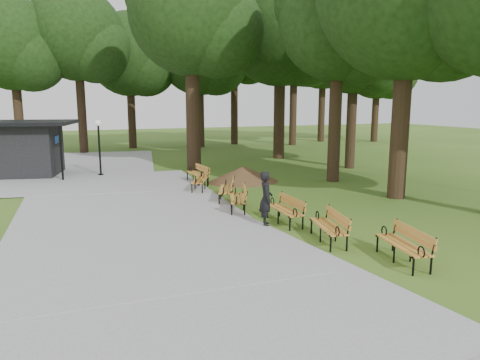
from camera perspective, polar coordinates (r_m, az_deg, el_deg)
name	(u,v)px	position (r m, az deg, el deg)	size (l,w,h in m)	color
ground	(256,218)	(14.92, 2.06, -4.88)	(100.00, 100.00, 0.00)	#395E1A
path	(122,208)	(16.71, -14.93, -3.48)	(12.00, 38.00, 0.06)	gray
person	(266,199)	(13.84, 3.37, -2.41)	(0.63, 0.41, 1.73)	black
kiosk	(22,149)	(25.74, -26.29, 3.66)	(4.57, 3.97, 2.86)	black
lamp_post	(99,135)	(24.07, -17.76, 5.50)	(0.32, 0.32, 2.92)	black
dirt_mound	(243,174)	(21.41, 0.44, 0.78)	(2.93, 2.93, 0.76)	#47301C
bench_0	(403,245)	(11.48, 20.28, -7.87)	(1.90, 0.64, 0.88)	#C27E2C
bench_1	(328,227)	(12.54, 11.33, -5.91)	(1.90, 0.64, 0.88)	#C27E2C
bench_2	(284,210)	(14.21, 5.76, -3.86)	(1.90, 0.64, 0.88)	#C27E2C
bench_3	(237,198)	(15.80, -0.33, -2.38)	(1.90, 0.64, 0.88)	#C27E2C
bench_4	(226,189)	(17.38, -1.81, -1.23)	(1.90, 0.64, 0.88)	#C27E2C
bench_5	(200,180)	(19.50, -5.20, -0.02)	(1.90, 0.64, 0.88)	#C27E2C
bench_6	(197,174)	(21.17, -5.52, 0.78)	(1.90, 0.64, 0.88)	#C27E2C
lawn_tree_1	(339,21)	(22.09, 12.61, 19.36)	(5.58, 5.58, 10.34)	black
lawn_tree_2	(191,13)	(25.50, -6.30, 20.62)	(6.80, 6.80, 12.00)	black
lawn_tree_4	(281,27)	(30.70, 5.25, 19.06)	(7.75, 7.75, 12.57)	black
lawn_tree_5	(355,49)	(26.62, 14.56, 16.06)	(5.11, 5.11, 9.36)	black
tree_backdrop	(218,51)	(38.59, -2.82, 16.34)	(38.19, 10.13, 16.08)	black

